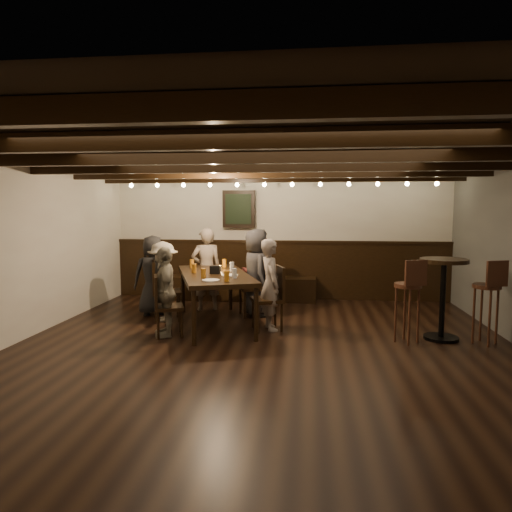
# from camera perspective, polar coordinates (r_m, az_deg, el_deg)

# --- Properties ---
(room) EXTENTS (7.00, 7.00, 7.00)m
(room) POSITION_cam_1_polar(r_m,az_deg,el_deg) (7.69, 0.30, 0.82)
(room) COLOR black
(room) RESTS_ON ground
(dining_table) EXTENTS (1.60, 2.30, 0.79)m
(dining_table) POSITION_cam_1_polar(r_m,az_deg,el_deg) (6.90, -5.18, -2.70)
(dining_table) COLOR black
(dining_table) RESTS_ON floor
(chair_left_near) EXTENTS (0.55, 0.55, 0.95)m
(chair_left_near) POSITION_cam_1_polar(r_m,az_deg,el_deg) (7.36, -11.22, -5.69)
(chair_left_near) COLOR black
(chair_left_near) RESTS_ON floor
(chair_left_far) EXTENTS (0.49, 0.49, 0.85)m
(chair_left_far) POSITION_cam_1_polar(r_m,az_deg,el_deg) (6.49, -10.93, -7.55)
(chair_left_far) COLOR black
(chair_left_far) RESTS_ON floor
(chair_right_near) EXTENTS (0.58, 0.58, 0.99)m
(chair_right_near) POSITION_cam_1_polar(r_m,az_deg,el_deg) (7.54, -0.17, -5.19)
(chair_right_near) COLOR black
(chair_right_near) RESTS_ON floor
(chair_right_far) EXTENTS (0.54, 0.54, 0.93)m
(chair_right_far) POSITION_cam_1_polar(r_m,az_deg,el_deg) (6.69, 1.56, -6.81)
(chair_right_far) COLOR black
(chair_right_far) RESTS_ON floor
(person_bench_left) EXTENTS (0.75, 0.61, 1.33)m
(person_bench_left) POSITION_cam_1_polar(r_m,az_deg,el_deg) (7.74, -12.72, -2.35)
(person_bench_left) COLOR black
(person_bench_left) RESTS_ON floor
(person_bench_centre) EXTENTS (0.61, 0.50, 1.43)m
(person_bench_centre) POSITION_cam_1_polar(r_m,az_deg,el_deg) (7.94, -6.22, -1.66)
(person_bench_centre) COLOR gray
(person_bench_centre) RESTS_ON floor
(person_bench_right) EXTENTS (0.75, 0.67, 1.28)m
(person_bench_right) POSITION_cam_1_polar(r_m,az_deg,el_deg) (7.96, 0.37, -2.13)
(person_bench_right) COLOR maroon
(person_bench_right) RESTS_ON floor
(person_left_near) EXTENTS (0.71, 0.92, 1.25)m
(person_left_near) POSITION_cam_1_polar(r_m,az_deg,el_deg) (7.30, -11.51, -3.12)
(person_left_near) COLOR #A59E8C
(person_left_near) RESTS_ON floor
(person_left_far) EXTENTS (0.53, 0.79, 1.24)m
(person_left_far) POSITION_cam_1_polar(r_m,az_deg,el_deg) (6.42, -11.28, -4.40)
(person_left_far) COLOR gray
(person_left_far) RESTS_ON floor
(person_right_near) EXTENTS (0.67, 0.81, 1.43)m
(person_right_near) POSITION_cam_1_polar(r_m,az_deg,el_deg) (7.48, 0.05, -2.07)
(person_right_near) COLOR #2C2B2E
(person_right_near) RESTS_ON floor
(person_right_far) EXTENTS (0.46, 0.56, 1.33)m
(person_right_far) POSITION_cam_1_polar(r_m,az_deg,el_deg) (6.62, 1.82, -3.59)
(person_right_far) COLOR gray
(person_right_far) RESTS_ON floor
(pint_a) EXTENTS (0.07, 0.07, 0.14)m
(pint_a) POSITION_cam_1_polar(r_m,az_deg,el_deg) (7.54, -8.03, -0.96)
(pint_a) COLOR #BF7219
(pint_a) RESTS_ON dining_table
(pint_b) EXTENTS (0.07, 0.07, 0.14)m
(pint_b) POSITION_cam_1_polar(r_m,az_deg,el_deg) (7.56, -3.99, -0.90)
(pint_b) COLOR #BF7219
(pint_b) RESTS_ON dining_table
(pint_c) EXTENTS (0.07, 0.07, 0.14)m
(pint_c) POSITION_cam_1_polar(r_m,az_deg,el_deg) (6.95, -7.75, -1.55)
(pint_c) COLOR #BF7219
(pint_c) RESTS_ON dining_table
(pint_d) EXTENTS (0.07, 0.07, 0.14)m
(pint_d) POSITION_cam_1_polar(r_m,az_deg,el_deg) (7.13, -3.02, -1.32)
(pint_d) COLOR silver
(pint_d) RESTS_ON dining_table
(pint_e) EXTENTS (0.07, 0.07, 0.14)m
(pint_e) POSITION_cam_1_polar(r_m,az_deg,el_deg) (6.42, -6.58, -2.16)
(pint_e) COLOR #BF7219
(pint_e) RESTS_ON dining_table
(pint_f) EXTENTS (0.07, 0.07, 0.14)m
(pint_f) POSITION_cam_1_polar(r_m,az_deg,el_deg) (6.38, -2.73, -2.18)
(pint_f) COLOR silver
(pint_f) RESTS_ON dining_table
(pint_g) EXTENTS (0.07, 0.07, 0.14)m
(pint_g) POSITION_cam_1_polar(r_m,az_deg,el_deg) (6.11, -3.69, -2.55)
(pint_g) COLOR #BF7219
(pint_g) RESTS_ON dining_table
(plate_near) EXTENTS (0.24, 0.24, 0.01)m
(plate_near) POSITION_cam_1_polar(r_m,az_deg,el_deg) (6.19, -5.67, -3.04)
(plate_near) COLOR white
(plate_near) RESTS_ON dining_table
(plate_far) EXTENTS (0.24, 0.24, 0.01)m
(plate_far) POSITION_cam_1_polar(r_m,az_deg,el_deg) (6.63, -3.28, -2.42)
(plate_far) COLOR white
(plate_far) RESTS_ON dining_table
(condiment_caddy) EXTENTS (0.15, 0.10, 0.12)m
(condiment_caddy) POSITION_cam_1_polar(r_m,az_deg,el_deg) (6.84, -5.13, -1.73)
(condiment_caddy) COLOR black
(condiment_caddy) RESTS_ON dining_table
(candle) EXTENTS (0.05, 0.05, 0.05)m
(candle) POSITION_cam_1_polar(r_m,az_deg,el_deg) (7.20, -4.57, -1.61)
(candle) COLOR beige
(candle) RESTS_ON dining_table
(high_top_table) EXTENTS (0.62, 0.62, 1.10)m
(high_top_table) POSITION_cam_1_polar(r_m,az_deg,el_deg) (6.60, 22.35, -3.57)
(high_top_table) COLOR black
(high_top_table) RESTS_ON floor
(bar_stool_left) EXTENTS (0.39, 0.40, 1.11)m
(bar_stool_left) POSITION_cam_1_polar(r_m,az_deg,el_deg) (6.34, 18.38, -6.63)
(bar_stool_left) COLOR #371C11
(bar_stool_left) RESTS_ON floor
(bar_stool_right) EXTENTS (0.38, 0.40, 1.11)m
(bar_stool_right) POSITION_cam_1_polar(r_m,az_deg,el_deg) (6.67, 26.79, -6.36)
(bar_stool_right) COLOR #371C11
(bar_stool_right) RESTS_ON floor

